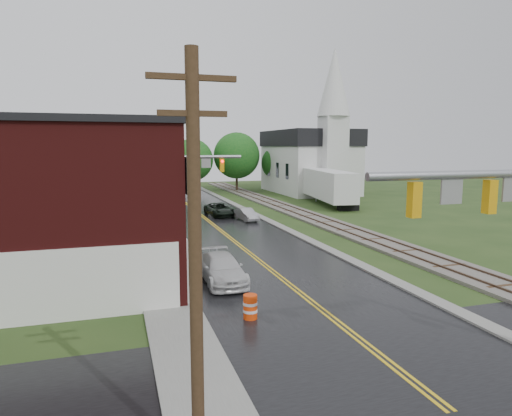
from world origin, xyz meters
name	(u,v)px	position (x,y,z in m)	size (l,w,h in m)	color
ground	(452,413)	(0.00, 0.00, 0.00)	(160.00, 160.00, 0.00)	#243A16
main_road	(215,226)	(0.00, 30.00, 0.00)	(10.00, 90.00, 0.02)	black
cross_road	(406,377)	(0.00, 2.00, 0.00)	(60.00, 9.00, 0.02)	black
curb_right	(256,215)	(5.40, 35.00, 0.00)	(0.80, 70.00, 0.12)	gray
sidewalk_left	(147,241)	(-6.20, 25.00, 0.00)	(2.40, 50.00, 0.12)	gray
brick_building	(26,206)	(-12.48, 15.00, 4.15)	(14.30, 10.30, 8.30)	#4B1010
yellow_house	(77,200)	(-11.00, 26.00, 3.20)	(8.00, 7.00, 6.40)	tan
darkred_building	(97,199)	(-10.00, 35.00, 2.20)	(7.00, 6.00, 4.40)	#3F0F0C
church	(312,154)	(20.00, 53.74, 5.83)	(10.40, 18.40, 20.00)	silver
railroad	(297,212)	(10.00, 35.00, 0.11)	(3.20, 80.00, 0.30)	#59544C
traffic_signal_near	(508,213)	(3.47, 2.00, 4.97)	(7.34, 0.30, 7.20)	gray
traffic_signal_far	(179,173)	(-3.47, 27.00, 4.97)	(7.34, 0.43, 7.20)	gray
utility_pole_a	(195,259)	(-6.80, 0.00, 4.72)	(1.80, 0.28, 9.00)	#382616
utility_pole_b	(139,181)	(-6.80, 22.00, 4.72)	(1.80, 0.28, 9.00)	#382616
utility_pole_c	(129,167)	(-6.80, 44.00, 4.72)	(1.80, 0.28, 9.00)	#382616
tree_left_c	(56,172)	(-13.85, 39.90, 4.51)	(6.00, 6.00, 7.65)	black
tree_left_e	(110,166)	(-8.85, 45.90, 4.81)	(6.40, 6.40, 8.16)	black
suv_dark	(220,210)	(1.67, 35.44, 0.66)	(2.18, 4.73, 1.31)	black
sedan_silver	(246,215)	(3.50, 31.99, 0.58)	(1.23, 3.53, 1.16)	#A2A2A7
pickup_white	(222,269)	(-3.20, 13.32, 0.71)	(1.99, 4.90, 1.42)	silver
semi_trailer	(328,185)	(16.20, 40.39, 2.45)	(4.95, 13.72, 4.16)	black
construction_barrel	(250,307)	(-3.24, 7.99, 0.51)	(0.57, 0.57, 1.03)	#E53B0A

